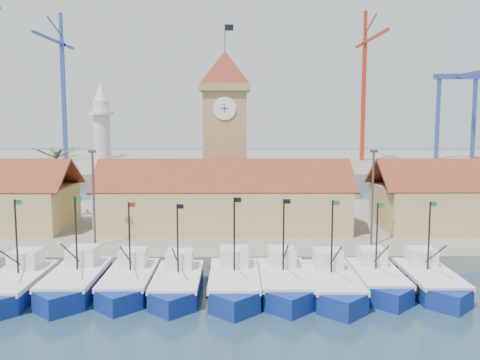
{
  "coord_description": "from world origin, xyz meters",
  "views": [
    {
      "loc": [
        1.12,
        -37.22,
        13.56
      ],
      "look_at": [
        1.67,
        18.0,
        7.02
      ],
      "focal_mm": 40.0,
      "sensor_mm": 36.0,
      "label": 1
    }
  ],
  "objects_px": {
    "boat_4": "(234,285)",
    "minaret": "(103,148)",
    "boat_0": "(14,288)",
    "clock_tower": "(225,130)"
  },
  "relations": [
    {
      "from": "boat_4",
      "to": "minaret",
      "type": "bearing_deg",
      "value": 121.95
    },
    {
      "from": "boat_0",
      "to": "clock_tower",
      "type": "relative_size",
      "value": 0.45
    },
    {
      "from": "boat_0",
      "to": "boat_4",
      "type": "relative_size",
      "value": 0.99
    },
    {
      "from": "clock_tower",
      "to": "minaret",
      "type": "distance_m",
      "value": 15.3
    },
    {
      "from": "boat_4",
      "to": "clock_tower",
      "type": "distance_m",
      "value": 26.29
    },
    {
      "from": "boat_0",
      "to": "clock_tower",
      "type": "distance_m",
      "value": 30.8
    },
    {
      "from": "boat_0",
      "to": "minaret",
      "type": "relative_size",
      "value": 0.63
    },
    {
      "from": "boat_4",
      "to": "minaret",
      "type": "distance_m",
      "value": 31.67
    },
    {
      "from": "clock_tower",
      "to": "minaret",
      "type": "height_order",
      "value": "clock_tower"
    },
    {
      "from": "boat_4",
      "to": "clock_tower",
      "type": "bearing_deg",
      "value": 92.6
    }
  ]
}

